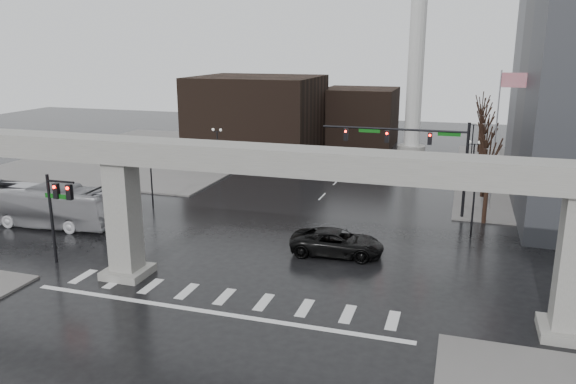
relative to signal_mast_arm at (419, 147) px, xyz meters
name	(u,v)px	position (x,y,z in m)	size (l,w,h in m)	color
ground	(231,290)	(-8.99, -18.80, -5.83)	(160.00, 160.00, 0.00)	black
sidewalk_nw	(156,154)	(-34.99, 17.20, -5.75)	(28.00, 36.00, 0.15)	slate
elevated_guideway	(249,178)	(-7.73, -18.80, 1.05)	(48.00, 2.60, 8.70)	#999690
building_far_left	(257,114)	(-22.99, 23.20, -0.83)	(16.00, 14.00, 10.00)	black
building_far_mid	(360,116)	(-10.99, 33.20, -1.83)	(10.00, 10.00, 8.00)	black
smokestack	(417,50)	(-2.99, 27.20, 7.52)	(3.60, 3.60, 30.00)	beige
signal_mast_arm	(419,147)	(0.00, 0.00, 0.00)	(12.12, 0.43, 8.00)	black
signal_left_pole	(57,204)	(-21.24, -18.30, -1.76)	(2.30, 0.30, 6.00)	black
flagpole_assembly	(500,124)	(6.30, 3.20, 1.70)	(2.06, 0.12, 12.00)	silver
lamp_right_0	(474,193)	(4.51, -4.80, -2.36)	(1.22, 0.32, 5.11)	black
lamp_right_1	(473,157)	(4.51, 9.20, -2.36)	(1.22, 0.32, 5.11)	black
lamp_right_2	(473,136)	(4.51, 23.20, -2.36)	(1.22, 0.32, 5.11)	black
lamp_left_0	(151,169)	(-22.49, -4.80, -2.36)	(1.22, 0.32, 5.11)	black
lamp_left_1	(217,143)	(-22.49, 9.20, -2.36)	(1.22, 0.32, 5.11)	black
lamp_left_2	(261,126)	(-22.49, 23.20, -2.36)	(1.22, 0.32, 5.11)	black
tree_right_0	(487,190)	(5.54, -0.78, -3.04)	(1.09, 1.58, 7.50)	black
tree_right_1	(485,168)	(5.54, 7.22, -2.98)	(1.09, 1.61, 7.67)	black
tree_right_2	(483,153)	(5.54, 15.22, -2.91)	(1.10, 1.63, 7.85)	black
tree_right_3	(482,140)	(5.54, 23.22, -2.85)	(1.11, 1.66, 8.02)	black
tree_right_4	(480,130)	(5.54, 31.22, -2.79)	(1.12, 1.69, 8.19)	black
pickup_truck	(337,243)	(-4.30, -11.35, -4.94)	(2.93, 6.36, 1.77)	black
city_bus	(43,205)	(-27.99, -12.05, -4.13)	(2.85, 12.19, 3.39)	#A5A5AA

